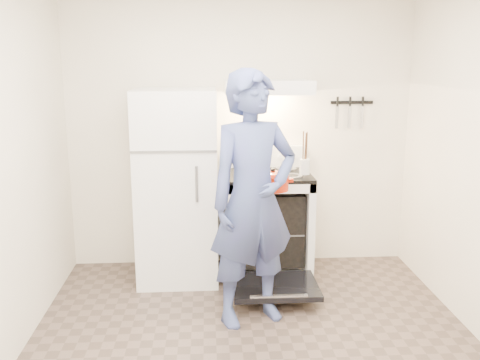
# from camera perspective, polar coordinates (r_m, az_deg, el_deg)

# --- Properties ---
(floor) EXTENTS (3.60, 3.60, 0.00)m
(floor) POSITION_cam_1_polar(r_m,az_deg,el_deg) (3.75, 1.83, -18.64)
(floor) COLOR brown
(floor) RESTS_ON ground
(back_wall) EXTENTS (3.20, 0.02, 2.50)m
(back_wall) POSITION_cam_1_polar(r_m,az_deg,el_deg) (5.04, -0.01, 4.83)
(back_wall) COLOR white
(back_wall) RESTS_ON ground
(refrigerator) EXTENTS (0.70, 0.70, 1.70)m
(refrigerator) POSITION_cam_1_polar(r_m,az_deg,el_deg) (4.77, -6.72, -0.63)
(refrigerator) COLOR white
(refrigerator) RESTS_ON floor
(stove_body) EXTENTS (0.76, 0.65, 0.92)m
(stove_body) POSITION_cam_1_polar(r_m,az_deg,el_deg) (4.92, 2.92, -4.84)
(stove_body) COLOR white
(stove_body) RESTS_ON floor
(cooktop) EXTENTS (0.76, 0.65, 0.03)m
(cooktop) POSITION_cam_1_polar(r_m,az_deg,el_deg) (4.79, 2.98, 0.57)
(cooktop) COLOR black
(cooktop) RESTS_ON stove_body
(backsplash) EXTENTS (0.76, 0.07, 0.20)m
(backsplash) POSITION_cam_1_polar(r_m,az_deg,el_deg) (5.05, 2.63, 2.54)
(backsplash) COLOR white
(backsplash) RESTS_ON cooktop
(oven_door) EXTENTS (0.70, 0.54, 0.04)m
(oven_door) POSITION_cam_1_polar(r_m,az_deg,el_deg) (4.49, 3.74, -11.25)
(oven_door) COLOR black
(oven_door) RESTS_ON floor
(oven_rack) EXTENTS (0.60, 0.52, 0.01)m
(oven_rack) POSITION_cam_1_polar(r_m,az_deg,el_deg) (4.93, 2.91, -5.06)
(oven_rack) COLOR slate
(oven_rack) RESTS_ON stove_body
(range_hood) EXTENTS (0.76, 0.50, 0.12)m
(range_hood) POSITION_cam_1_polar(r_m,az_deg,el_deg) (4.76, 2.99, 9.90)
(range_hood) COLOR white
(range_hood) RESTS_ON back_wall
(knife_strip) EXTENTS (0.40, 0.02, 0.03)m
(knife_strip) POSITION_cam_1_polar(r_m,az_deg,el_deg) (5.16, 11.84, 8.11)
(knife_strip) COLOR black
(knife_strip) RESTS_ON back_wall
(pizza_stone) EXTENTS (0.32, 0.32, 0.02)m
(pizza_stone) POSITION_cam_1_polar(r_m,az_deg,el_deg) (4.92, 3.92, -4.93)
(pizza_stone) COLOR #92694D
(pizza_stone) RESTS_ON oven_rack
(tea_kettle) EXTENTS (0.25, 0.20, 0.30)m
(tea_kettle) POSITION_cam_1_polar(r_m,az_deg,el_deg) (4.92, 1.10, 2.88)
(tea_kettle) COLOR #B7B6BC
(tea_kettle) RESTS_ON cooktop
(utensil_jar) EXTENTS (0.10, 0.10, 0.13)m
(utensil_jar) POSITION_cam_1_polar(r_m,az_deg,el_deg) (4.62, 6.91, 1.42)
(utensil_jar) COLOR silver
(utensil_jar) RESTS_ON cooktop
(person) EXTENTS (0.81, 0.68, 1.89)m
(person) POSITION_cam_1_polar(r_m,az_deg,el_deg) (3.91, 1.42, -2.14)
(person) COLOR #364A71
(person) RESTS_ON floor
(dutch_oven) EXTENTS (0.32, 0.25, 0.22)m
(dutch_oven) POSITION_cam_1_polar(r_m,az_deg,el_deg) (4.20, 3.51, -0.30)
(dutch_oven) COLOR #B81D05
(dutch_oven) RESTS_ON person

